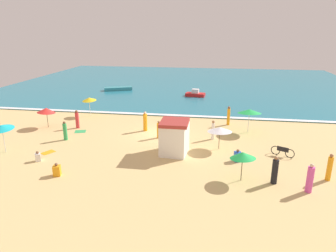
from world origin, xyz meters
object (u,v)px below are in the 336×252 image
object	(u,v)px
beachgoer_2	(145,122)
parked_bicycle	(283,151)
beachgoer_4	(77,120)
beach_umbrella_6	(250,111)
beachgoer_0	(275,171)
beachgoer_10	(38,157)
beachgoer_6	(229,116)
lifeguard_cabana	(174,137)
beach_umbrella_5	(220,129)
beachgoer_1	(310,179)
small_boat_1	(118,89)
beach_umbrella_2	(89,99)
beachgoer_9	(57,170)
beachgoer_3	(329,168)
beach_umbrella_4	(2,127)
beachgoer_5	(159,130)
beach_umbrella_3	(243,155)
beach_umbrella_0	(46,110)
small_boat_0	(195,94)
beachgoer_7	(238,156)
beachgoer_8	(213,130)
beachgoer_11	(65,131)

from	to	relation	value
beachgoer_2	parked_bicycle	bearing A→B (deg)	-19.94
parked_bicycle	beachgoer_2	bearing A→B (deg)	160.06
beachgoer_4	beach_umbrella_6	bearing A→B (deg)	4.49
beachgoer_0	beachgoer_2	world-z (taller)	beachgoer_2
beach_umbrella_6	beachgoer_10	size ratio (longest dim) A/B	3.21
beachgoer_2	beachgoer_6	size ratio (longest dim) A/B	0.98
lifeguard_cabana	beach_umbrella_5	distance (m)	3.79
beach_umbrella_6	beachgoer_0	xyz separation A→B (m)	(0.73, -10.04, -1.22)
beachgoer_1	small_boat_1	distance (m)	35.33
beach_umbrella_2	small_boat_1	xyz separation A→B (m)	(-1.39, 14.46, -1.58)
beachgoer_9	beachgoer_3	bearing A→B (deg)	6.93
beach_umbrella_4	beachgoer_6	bearing A→B (deg)	29.85
beachgoer_3	beachgoer_5	world-z (taller)	beachgoer_3
beach_umbrella_3	beachgoer_3	world-z (taller)	beach_umbrella_3
beach_umbrella_0	small_boat_0	size ratio (longest dim) A/B	0.83
beach_umbrella_4	beachgoer_1	world-z (taller)	beach_umbrella_4
beachgoer_7	beachgoer_10	xyz separation A→B (m)	(-14.66, -2.31, -0.07)
beach_umbrella_2	beachgoer_7	distance (m)	18.68
beach_umbrella_5	small_boat_0	world-z (taller)	beach_umbrella_5
beach_umbrella_2	beachgoer_4	xyz separation A→B (m)	(0.51, -4.35, -1.07)
beach_umbrella_2	beachgoer_8	world-z (taller)	beach_umbrella_2
beachgoer_11	lifeguard_cabana	bearing A→B (deg)	-8.60
beachgoer_6	small_boat_1	size ratio (longest dim) A/B	0.44
beach_umbrella_4	beachgoer_3	world-z (taller)	beach_umbrella_4
beachgoer_6	beachgoer_7	distance (m)	9.08
beachgoer_7	beachgoer_2	bearing A→B (deg)	145.01
lifeguard_cabana	beach_umbrella_0	size ratio (longest dim) A/B	1.11
beachgoer_2	beachgoer_10	xyz separation A→B (m)	(-6.28, -8.18, -0.56)
beachgoer_11	beachgoer_3	bearing A→B (deg)	-12.15
beachgoer_3	beachgoer_4	size ratio (longest dim) A/B	1.01
beach_umbrella_4	beachgoer_11	world-z (taller)	beach_umbrella_4
beachgoer_4	beachgoer_10	size ratio (longest dim) A/B	2.32
beach_umbrella_6	beachgoer_1	size ratio (longest dim) A/B	1.36
beachgoer_5	beachgoer_10	size ratio (longest dim) A/B	2.06
beachgoer_2	beachgoer_3	world-z (taller)	beachgoer_2
beach_umbrella_6	parked_bicycle	bearing A→B (deg)	-68.39
beach_umbrella_0	beachgoer_6	size ratio (longest dim) A/B	1.23
beachgoer_1	lifeguard_cabana	bearing A→B (deg)	152.06
beachgoer_4	beachgoer_6	xyz separation A→B (m)	(14.78, 3.42, 0.09)
beach_umbrella_2	beachgoer_9	xyz separation A→B (m)	(3.62, -14.26, -1.55)
beach_umbrella_3	beach_umbrella_5	xyz separation A→B (m)	(-1.43, 5.28, -0.08)
beachgoer_8	beachgoer_10	xyz separation A→B (m)	(-12.75, -6.80, -0.51)
beach_umbrella_4	beachgoer_6	xyz separation A→B (m)	(17.76, 10.19, -1.15)
beach_umbrella_3	beach_umbrella_4	world-z (taller)	beach_umbrella_4
beach_umbrella_4	beachgoer_8	distance (m)	17.27
beachgoer_10	beachgoer_4	bearing A→B (deg)	93.90
beach_umbrella_5	parked_bicycle	distance (m)	5.08
beach_umbrella_5	beachgoer_6	bearing A→B (deg)	82.11
beach_umbrella_3	beachgoer_3	size ratio (longest dim) A/B	1.27
beachgoer_2	small_boat_0	bearing A→B (deg)	77.21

